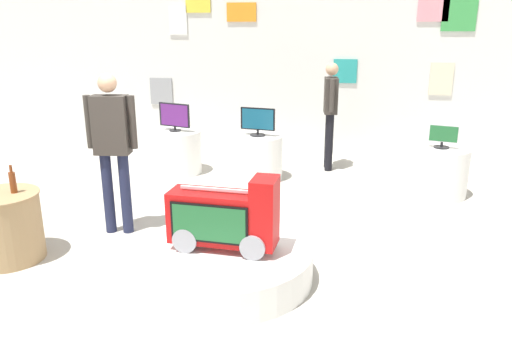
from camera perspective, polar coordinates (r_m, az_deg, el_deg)
The scene contains 14 objects.
ground_plane at distance 5.28m, azimuth -5.52°, elevation -8.65°, with size 30.00×30.00×0.00m, color #B2ADA3.
back_wall_display at distance 9.26m, azimuth 2.17°, elevation 13.03°, with size 11.75×0.13×3.21m.
main_display_pedestal at distance 4.76m, azimuth -3.67°, elevation -9.56°, with size 1.66×1.66×0.31m, color white.
novelty_firetruck_tv at distance 4.57m, azimuth -3.58°, elevation -4.67°, with size 1.01×0.42×0.71m.
display_pedestal_left_rear at distance 7.37m, azimuth 20.12°, elevation 0.79°, with size 0.78×0.78×0.68m, color white.
tv_on_left_rear at distance 7.24m, azimuth 20.55°, elevation 4.63°, with size 0.39×0.20×0.32m.
display_pedestal_center_rear at distance 7.66m, azimuth 0.20°, elevation 2.50°, with size 0.76×0.76×0.68m, color white.
tv_on_center_rear at distance 7.53m, azimuth 0.20°, elevation 6.65°, with size 0.53×0.23×0.42m.
display_pedestal_right_rear at distance 8.09m, azimuth -9.10°, elevation 3.08°, with size 0.80×0.80×0.68m, color white.
tv_on_right_rear at distance 7.97m, azimuth -9.30°, elevation 7.10°, with size 0.54×0.20×0.44m.
side_table_round at distance 5.63m, azimuth -26.67°, elevation -4.84°, with size 0.72×0.72×0.70m.
bottle_on_side_table at distance 5.46m, azimuth -26.02°, elevation -0.27°, with size 0.06×0.06×0.28m.
shopper_browsing_near_truck at distance 5.71m, azimuth -16.08°, elevation 4.07°, with size 0.56×0.25×1.80m.
shopper_browsing_rear at distance 8.14m, azimuth 8.49°, elevation 8.04°, with size 0.24×0.56×1.72m.
Camera 1 is at (1.35, -4.55, 2.31)m, focal length 35.03 mm.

